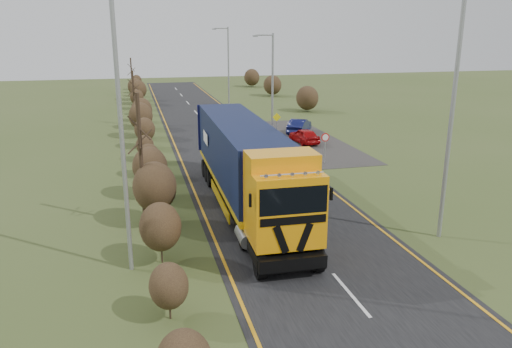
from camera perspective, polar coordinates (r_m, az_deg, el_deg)
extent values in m
plane|color=#3D4C20|center=(20.89, 6.16, -8.27)|extent=(160.00, 160.00, 0.00)
cube|color=black|center=(29.88, -0.39, -0.60)|extent=(8.00, 120.00, 0.02)
cube|color=#2E2C29|center=(40.98, 5.17, 3.92)|extent=(6.00, 18.00, 0.02)
cube|color=orange|center=(29.27, -7.45, -1.06)|extent=(0.12, 116.00, 0.01)
cube|color=orange|center=(30.92, 6.29, -0.09)|extent=(0.12, 116.00, 0.01)
cube|color=silver|center=(17.59, 10.73, -13.30)|extent=(0.12, 3.00, 0.01)
cube|color=silver|center=(24.39, 2.95, -4.48)|extent=(0.12, 3.00, 0.01)
cube|color=silver|center=(31.75, -1.24, 0.44)|extent=(0.12, 3.00, 0.01)
cube|color=silver|center=(39.36, -3.83, 3.47)|extent=(0.12, 3.00, 0.01)
cube|color=silver|center=(47.10, -5.58, 5.52)|extent=(0.12, 3.00, 0.01)
cube|color=silver|center=(54.92, -6.85, 6.98)|extent=(0.12, 3.00, 0.01)
cube|color=silver|center=(62.78, -7.80, 8.08)|extent=(0.12, 3.00, 0.01)
cube|color=silver|center=(70.67, -8.54, 8.93)|extent=(0.12, 3.00, 0.01)
cube|color=silver|center=(78.58, -9.14, 9.60)|extent=(0.12, 3.00, 0.01)
ellipsoid|color=black|center=(15.71, -9.94, -12.45)|extent=(1.21, 1.57, 1.39)
ellipsoid|color=black|center=(19.20, -10.87, -5.91)|extent=(1.58, 2.06, 1.82)
ellipsoid|color=black|center=(22.85, -11.50, -1.42)|extent=(1.96, 2.55, 2.25)
ellipsoid|color=black|center=(26.73, -12.03, 0.83)|extent=(1.83, 2.38, 2.10)
ellipsoid|color=black|center=(30.71, -12.15, 1.96)|extent=(1.37, 1.78, 1.57)
ellipsoid|color=black|center=(34.64, -12.58, 3.25)|extent=(1.20, 1.56, 1.38)
ellipsoid|color=black|center=(38.50, -12.61, 5.01)|extent=(1.55, 2.02, 1.78)
ellipsoid|color=black|center=(42.37, -13.04, 6.48)|extent=(1.95, 2.53, 2.24)
ellipsoid|color=black|center=(46.34, -12.92, 7.16)|extent=(1.85, 2.41, 2.13)
ellipsoid|color=black|center=(50.36, -13.27, 7.33)|extent=(1.40, 1.81, 1.61)
ellipsoid|color=black|center=(54.35, -13.08, 7.75)|extent=(1.19, 1.55, 1.37)
ellipsoid|color=black|center=(58.27, -13.48, 8.56)|extent=(1.52, 1.97, 1.75)
ellipsoid|color=black|center=(62.20, -13.29, 9.39)|extent=(1.93, 2.51, 2.22)
ellipsoid|color=black|center=(66.18, -13.64, 9.69)|extent=(1.88, 2.44, 2.16)
ellipsoid|color=black|center=(70.21, -13.38, 9.70)|extent=(1.43, 1.85, 1.64)
ellipsoid|color=black|center=(74.20, -13.72, 9.83)|extent=(1.19, 1.55, 1.37)
ellipsoid|color=black|center=(78.16, -13.49, 10.34)|extent=(1.49, 1.93, 1.71)
cylinder|color=#302318|center=(22.52, -12.98, 1.38)|extent=(0.18, 0.18, 6.05)
cylinder|color=#302318|center=(48.21, -13.77, 8.39)|extent=(0.18, 0.18, 5.06)
cylinder|color=#302318|center=(70.08, -14.01, 10.67)|extent=(0.18, 0.18, 5.15)
cube|color=black|center=(19.75, 2.33, -7.39)|extent=(2.57, 4.79, 0.46)
cube|color=orange|center=(18.30, 3.20, -3.62)|extent=(2.62, 2.32, 2.68)
cube|color=black|center=(18.07, 4.13, -10.29)|extent=(2.58, 0.17, 0.57)
cube|color=black|center=(17.46, 2.90, -7.51)|extent=(0.62, 0.03, 1.11)
cube|color=black|center=(17.72, 5.60, -7.21)|extent=(0.62, 0.03, 1.11)
cube|color=black|center=(17.11, 4.33, -3.05)|extent=(2.42, 0.11, 0.98)
cube|color=black|center=(17.33, 4.31, -5.33)|extent=(2.37, 0.08, 0.29)
cube|color=orange|center=(18.15, 2.94, 1.60)|extent=(2.60, 1.49, 0.58)
cylinder|color=silver|center=(17.06, 4.14, -0.01)|extent=(2.27, 0.10, 0.06)
cube|color=black|center=(16.93, -0.67, -3.03)|extent=(0.08, 0.12, 0.46)
cube|color=black|center=(17.80, 8.60, -2.25)|extent=(0.08, 0.12, 0.46)
cylinder|color=gray|center=(19.82, -1.32, -7.13)|extent=(0.60, 1.35, 0.58)
cylinder|color=gray|center=(20.42, 5.21, -6.47)|extent=(0.60, 1.35, 0.58)
cube|color=gold|center=(25.67, -1.84, -0.49)|extent=(2.83, 13.03, 0.25)
cube|color=black|center=(25.28, -1.88, 2.86)|extent=(2.80, 12.61, 2.83)
cube|color=#101244|center=(31.34, -4.32, 5.40)|extent=(2.56, 0.11, 2.83)
cube|color=#101244|center=(19.37, 2.07, -1.27)|extent=(2.56, 0.11, 2.83)
cube|color=black|center=(29.53, -3.44, 0.49)|extent=(2.44, 3.75, 0.36)
cube|color=gold|center=(24.70, -4.18, -2.91)|extent=(0.16, 5.66, 0.46)
cube|color=gold|center=(25.21, 1.46, -2.47)|extent=(0.16, 5.66, 0.46)
cylinder|color=black|center=(18.12, 0.46, -10.28)|extent=(0.35, 1.08, 1.07)
cylinder|color=black|center=(18.72, 6.98, -9.49)|extent=(0.35, 1.08, 1.07)
cylinder|color=black|center=(20.39, -1.36, -7.16)|extent=(0.35, 1.08, 1.07)
cylinder|color=black|center=(20.93, 4.47, -6.58)|extent=(0.35, 1.08, 1.07)
cylinder|color=black|center=(28.51, -5.23, -0.39)|extent=(0.35, 1.08, 1.07)
cylinder|color=black|center=(28.90, -0.99, -0.10)|extent=(0.35, 1.08, 1.07)
cylinder|color=black|center=(29.49, -5.54, 0.16)|extent=(0.35, 1.08, 1.07)
cylinder|color=black|center=(29.87, -1.44, 0.43)|extent=(0.35, 1.08, 1.07)
cylinder|color=black|center=(30.47, -5.83, 0.67)|extent=(0.35, 1.08, 1.07)
cylinder|color=black|center=(30.84, -1.86, 0.93)|extent=(0.35, 1.08, 1.07)
imported|color=#A1080A|center=(39.70, 5.53, 4.36)|extent=(1.79, 3.55, 1.16)
imported|color=#0A0E39|center=(43.46, 4.97, 5.46)|extent=(3.20, 3.99, 1.27)
cylinder|color=gray|center=(21.82, 21.41, 5.64)|extent=(0.18, 0.18, 10.09)
cylinder|color=gray|center=(42.66, 1.90, 10.15)|extent=(0.18, 0.18, 8.40)
cylinder|color=gray|center=(42.24, 0.94, 15.62)|extent=(1.49, 0.12, 0.12)
cube|color=gray|center=(42.05, -0.08, 15.49)|extent=(0.42, 0.17, 0.13)
cylinder|color=gray|center=(60.02, -3.16, 12.14)|extent=(0.18, 0.18, 9.01)
cylinder|color=gray|center=(59.74, -4.02, 16.28)|extent=(1.60, 0.12, 0.12)
cube|color=gray|center=(59.60, -4.80, 16.17)|extent=(0.45, 0.18, 0.14)
cylinder|color=gray|center=(17.91, -15.09, 3.99)|extent=(0.16, 0.16, 10.00)
cylinder|color=gray|center=(33.72, 7.85, 2.72)|extent=(0.08, 0.08, 1.77)
cylinder|color=red|center=(33.51, 7.93, 4.18)|extent=(0.57, 0.04, 0.57)
cylinder|color=white|center=(33.49, 7.94, 4.17)|extent=(0.42, 0.02, 0.42)
cylinder|color=gray|center=(42.72, 2.36, 5.43)|extent=(0.08, 0.08, 1.43)
cube|color=#D8CB0C|center=(42.53, 2.39, 6.51)|extent=(0.72, 0.04, 0.72)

